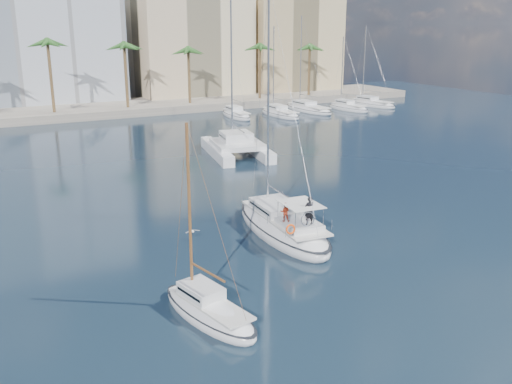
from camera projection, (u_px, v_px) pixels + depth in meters
ground at (281, 239)px, 37.57m from camera, size 160.00×160.00×0.00m
quay at (82, 111)px, 88.91m from camera, size 120.00×14.00×1.20m
building_beige at (190, 44)px, 103.83m from camera, size 20.00×14.00×20.00m
building_tan_right at (289, 48)px, 111.51m from camera, size 18.00×12.00×18.00m
palm_centre at (82, 48)px, 82.78m from camera, size 3.60×3.60×12.30m
palm_right at (283, 44)px, 98.23m from camera, size 3.60×3.60×12.30m
main_sloop at (282, 226)px, 38.38m from camera, size 4.62×11.78×17.10m
small_sloop at (208, 310)px, 27.43m from camera, size 3.44×7.16×9.88m
catamaran at (237, 145)px, 61.21m from camera, size 7.67×11.97×16.27m
seagull at (192, 231)px, 37.17m from camera, size 0.99×0.43×0.18m
moored_yacht_a at (236, 117)px, 86.34m from camera, size 3.37×9.52×11.90m
moored_yacht_b at (280, 116)px, 87.61m from camera, size 3.32×10.83×13.72m
moored_yacht_c at (308, 111)px, 92.25m from camera, size 3.98×12.33×15.54m
moored_yacht_d at (348, 110)px, 93.51m from camera, size 3.52×9.55×11.90m
moored_yacht_e at (371, 106)px, 98.15m from camera, size 4.61×11.11×13.72m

